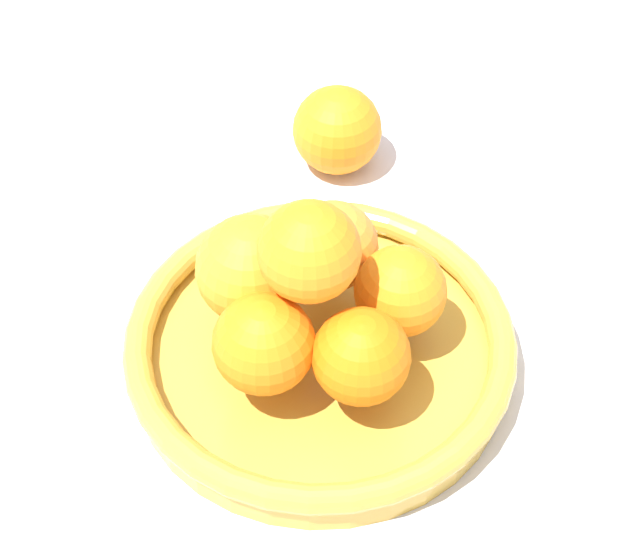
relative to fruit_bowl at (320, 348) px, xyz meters
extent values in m
plane|color=silver|center=(0.00, 0.00, -0.02)|extent=(4.00, 4.00, 0.00)
cylinder|color=gold|center=(0.00, 0.00, -0.01)|extent=(0.27, 0.27, 0.02)
torus|color=gold|center=(0.00, 0.00, 0.01)|extent=(0.28, 0.28, 0.02)
sphere|color=orange|center=(-0.02, -0.05, 0.05)|extent=(0.07, 0.07, 0.07)
sphere|color=orange|center=(0.04, -0.04, 0.05)|extent=(0.07, 0.07, 0.07)
sphere|color=orange|center=(0.05, 0.02, 0.05)|extent=(0.07, 0.07, 0.07)
sphere|color=orange|center=(-0.01, 0.05, 0.06)|extent=(0.08, 0.08, 0.08)
sphere|color=orange|center=(-0.05, 0.01, 0.05)|extent=(0.07, 0.07, 0.07)
sphere|color=orange|center=(-0.01, 0.00, 0.11)|extent=(0.07, 0.07, 0.07)
sphere|color=orange|center=(0.19, 0.12, 0.02)|extent=(0.08, 0.08, 0.08)
cylinder|color=silver|center=(0.23, -0.11, 0.04)|extent=(0.08, 0.08, 0.12)
camera|label=1|loc=(-0.39, -0.29, 0.61)|focal=60.00mm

